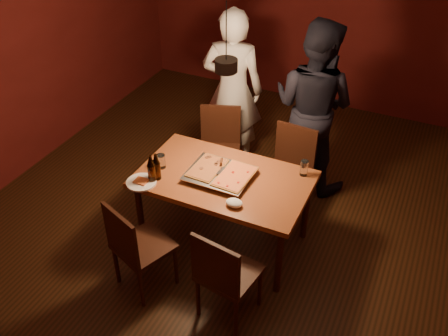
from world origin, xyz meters
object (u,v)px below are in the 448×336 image
at_px(beer_bottle_a, 151,169).
at_px(plate_slice, 141,182).
at_px(diner_white, 233,90).
at_px(diner_dark, 313,106).
at_px(chair_far_left, 220,140).
at_px(chair_near_right, 223,270).
at_px(chair_near_left, 134,242).
at_px(pendant_lamp, 226,64).
at_px(pizza_tray, 220,175).
at_px(beer_bottle_b, 156,167).
at_px(chair_far_right, 291,162).
at_px(dining_table, 224,184).

relative_size(beer_bottle_a, plate_slice, 1.01).
distance_m(diner_white, diner_dark, 0.90).
relative_size(chair_far_left, plate_slice, 2.06).
height_order(chair_far_left, plate_slice, chair_far_left).
relative_size(chair_near_right, diner_dark, 0.27).
xyz_separation_m(chair_near_left, plate_slice, (-0.20, 0.46, 0.22)).
height_order(beer_bottle_a, pendant_lamp, pendant_lamp).
relative_size(pizza_tray, plate_slice, 2.10).
bearing_deg(chair_far_left, beer_bottle_b, 64.90).
xyz_separation_m(chair_far_right, chair_near_left, (-0.78, -1.60, 0.00)).
distance_m(plate_slice, diner_dark, 1.95).
xyz_separation_m(dining_table, beer_bottle_b, (-0.52, -0.26, 0.20)).
bearing_deg(diner_white, diner_dark, 167.67).
bearing_deg(pizza_tray, chair_far_right, 60.72).
bearing_deg(pendant_lamp, diner_dark, 69.52).
distance_m(chair_far_right, chair_near_left, 1.78).
bearing_deg(diner_white, pendant_lamp, 98.97).
bearing_deg(beer_bottle_a, pendant_lamp, 40.12).
bearing_deg(chair_far_left, pendant_lamp, 98.66).
bearing_deg(chair_near_left, chair_near_right, 23.45).
distance_m(dining_table, chair_near_left, 0.94).
bearing_deg(chair_near_left, diner_white, 113.57).
distance_m(chair_far_right, plate_slice, 1.52).
height_order(chair_far_right, diner_dark, diner_dark).
distance_m(chair_far_left, diner_white, 0.58).
height_order(chair_near_right, pendant_lamp, pendant_lamp).
distance_m(chair_far_left, chair_far_right, 0.80).
xyz_separation_m(chair_far_right, pizza_tray, (-0.41, -0.78, 0.24)).
bearing_deg(beer_bottle_b, dining_table, 26.65).
height_order(chair_far_right, chair_near_left, same).
height_order(pizza_tray, pendant_lamp, pendant_lamp).
bearing_deg(chair_far_right, beer_bottle_b, 52.83).
distance_m(chair_near_right, beer_bottle_a, 1.09).
bearing_deg(beer_bottle_b, plate_slice, -128.60).
relative_size(chair_far_left, chair_near_left, 0.99).
bearing_deg(beer_bottle_a, diner_dark, 59.46).
distance_m(pizza_tray, beer_bottle_a, 0.59).
bearing_deg(chair_far_left, beer_bottle_a, 64.22).
bearing_deg(pendant_lamp, beer_bottle_a, -139.88).
bearing_deg(chair_far_left, plate_slice, 60.96).
height_order(pizza_tray, plate_slice, pizza_tray).
xyz_separation_m(chair_near_right, beer_bottle_b, (-0.89, 0.55, 0.34)).
bearing_deg(pizza_tray, dining_table, 20.26).
distance_m(chair_far_right, chair_near_right, 1.57).
distance_m(dining_table, pendant_lamp, 1.09).
height_order(chair_far_right, beer_bottle_b, beer_bottle_b).
relative_size(chair_near_left, diner_white, 0.30).
bearing_deg(chair_near_right, pizza_tray, 126.06).
xyz_separation_m(plate_slice, diner_dark, (1.01, 1.66, 0.15)).
xyz_separation_m(beer_bottle_a, pendant_lamp, (0.50, 0.42, 0.88)).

